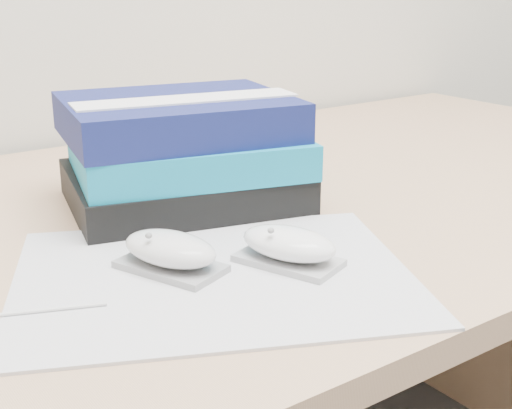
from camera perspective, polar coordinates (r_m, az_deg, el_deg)
desk at (r=1.07m, az=-2.04°, el=-10.36°), size 1.60×0.80×0.73m
mousepad at (r=0.69m, az=-3.42°, el=-5.67°), size 0.46×0.42×0.00m
mouse_rear at (r=0.69m, az=-6.88°, el=-3.78°), size 0.09×0.12×0.04m
mouse_front at (r=0.70m, az=2.63°, el=-3.36°), size 0.09×0.12×0.04m
book_stack at (r=0.88m, az=-5.88°, el=4.18°), size 0.32×0.28×0.14m
pouch at (r=0.93m, az=-10.52°, el=4.01°), size 0.14×0.12×0.12m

